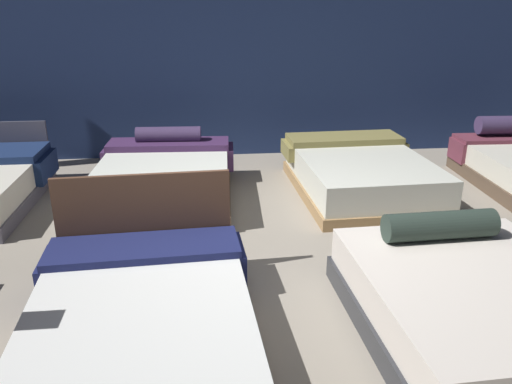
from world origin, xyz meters
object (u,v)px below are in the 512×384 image
Objects in this scene: bed_1 at (142,321)px; bed_6 at (360,174)px; bed_5 at (164,179)px; bed_2 at (476,304)px.

bed_1 is 1.02× the size of bed_6.
bed_1 is 1.07× the size of bed_5.
bed_2 is at bearing -48.56° from bed_5.
bed_5 is at bearing 176.99° from bed_6.
bed_1 is 2.88m from bed_5.
bed_5 reaches higher than bed_6.
bed_6 is (2.41, -0.04, -0.00)m from bed_5.
bed_1 is 3.70m from bed_6.
bed_6 is at bearing 46.90° from bed_1.
bed_5 is 0.96× the size of bed_6.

